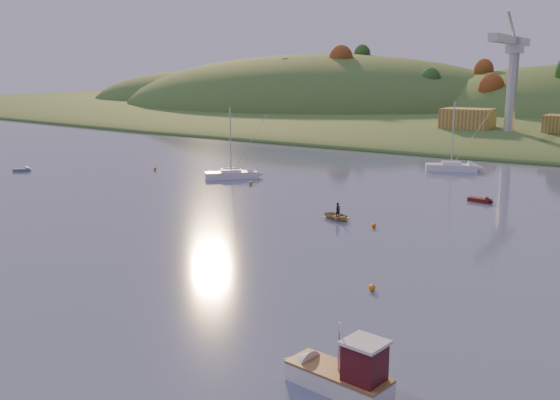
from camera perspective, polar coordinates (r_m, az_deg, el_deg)
The scene contains 18 objects.
shore_slope at distance 189.74m, azimuth 22.70°, elevation 6.11°, with size 640.00×150.00×7.00m, color #374E1F.
hill_left_far at distance 306.32m, azimuth -6.36°, elevation 8.78°, with size 120.00×100.00×32.00m, color #374E1F.
hill_left at distance 254.17m, azimuth 3.82°, elevation 8.21°, with size 170.00×140.00×44.00m, color #374E1F.
hillside_trees at distance 209.36m, azimuth 23.75°, elevation 6.48°, with size 280.00×50.00×32.00m, color #21491A, non-canonical shape.
wharf at distance 146.65m, azimuth 21.45°, elevation 5.26°, with size 42.00×16.00×2.40m, color slate.
shed_west at distance 150.49m, azimuth 16.77°, elevation 7.10°, with size 11.00×8.00×4.80m, color brown.
dock_crane at distance 143.05m, azimuth 20.43°, elevation 11.61°, with size 3.20×28.00×20.30m.
fishing_boat at distance 32.96m, azimuth 4.75°, elevation -15.26°, with size 6.66×2.87×4.11m.
sailboat_near at distance 93.01m, azimuth -4.50°, elevation 2.38°, with size 6.97×7.03×10.56m.
sailboat_far at distance 103.51m, azimuth 15.38°, elevation 2.97°, with size 8.25×5.37×11.04m.
canoe at distance 67.71m, azimuth 5.31°, elevation -1.49°, with size 2.52×3.53×0.73m, color tan.
paddler at distance 67.61m, azimuth 5.32°, elevation -1.12°, with size 0.59×0.39×1.61m, color black.
red_tender at distance 80.02m, azimuth 18.19°, elevation -0.06°, with size 3.36×1.61×1.10m.
grey_dinghy at distance 107.72m, azimuth -22.28°, elevation 2.57°, with size 2.82×2.70×1.06m.
buoy_0 at distance 46.58m, azimuth 8.42°, elevation -7.93°, with size 0.50×0.50×0.50m, color orange.
buoy_1 at distance 64.70m, azimuth 8.57°, elevation -2.30°, with size 0.50×0.50×0.50m, color orange.
buoy_2 at distance 102.60m, azimuth -11.36°, elevation 2.82°, with size 0.50×0.50×0.50m, color orange.
buoy_3 at distance 87.83m, azimuth -2.71°, elevation 1.55°, with size 0.50×0.50×0.50m, color orange.
Camera 1 is at (34.84, -20.83, 15.89)m, focal length 40.00 mm.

